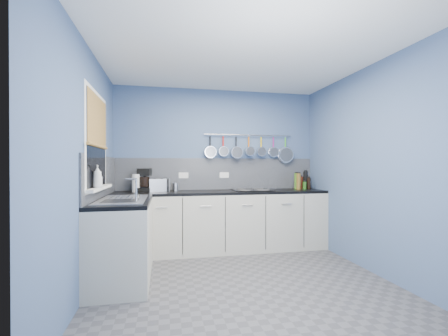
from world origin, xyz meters
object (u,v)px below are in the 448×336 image
object	(u,v)px
paper_towel	(136,183)
toaster	(158,185)
soap_bottle_a	(97,176)
hob	(252,190)
canister	(175,187)
soap_bottle_b	(98,179)
coffee_maker	(144,180)

from	to	relation	value
paper_towel	toaster	distance (m)	0.32
soap_bottle_a	hob	world-z (taller)	soap_bottle_a
canister	hob	bearing A→B (deg)	-5.84
soap_bottle_b	toaster	size ratio (longest dim) A/B	0.59
soap_bottle_b	canister	bearing A→B (deg)	54.60
paper_towel	hob	distance (m)	1.73
canister	soap_bottle_b	bearing A→B (deg)	-125.40
soap_bottle_a	soap_bottle_b	distance (m)	0.04
soap_bottle_a	hob	distance (m)	2.31
coffee_maker	toaster	bearing A→B (deg)	17.34
soap_bottle_b	toaster	xyz separation A→B (m)	(0.60, 1.16, -0.14)
soap_bottle_b	canister	world-z (taller)	soap_bottle_b
paper_towel	toaster	xyz separation A→B (m)	(0.31, 0.06, -0.04)
soap_bottle_a	soap_bottle_b	xyz separation A→B (m)	(0.00, 0.03, -0.03)
soap_bottle_b	hob	distance (m)	2.29
canister	soap_bottle_a	bearing A→B (deg)	-124.80
coffee_maker	toaster	xyz separation A→B (m)	(0.20, 0.03, -0.08)
canister	hob	world-z (taller)	canister
paper_towel	canister	bearing A→B (deg)	9.43
soap_bottle_b	canister	xyz separation A→B (m)	(0.85, 1.20, -0.18)
soap_bottle_a	paper_towel	size ratio (longest dim) A/B	0.92
paper_towel	toaster	size ratio (longest dim) A/B	0.89
coffee_maker	canister	size ratio (longest dim) A/B	2.87
paper_towel	hob	xyz separation A→B (m)	(1.73, -0.02, -0.12)
soap_bottle_b	hob	size ratio (longest dim) A/B	0.29
toaster	canister	bearing A→B (deg)	-6.51
toaster	soap_bottle_a	bearing A→B (deg)	-131.14
hob	coffee_maker	bearing A→B (deg)	177.98
toaster	hob	bearing A→B (deg)	-17.85
toaster	canister	world-z (taller)	toaster
coffee_maker	canister	world-z (taller)	coffee_maker
soap_bottle_b	hob	xyz separation A→B (m)	(2.01, 1.08, -0.23)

